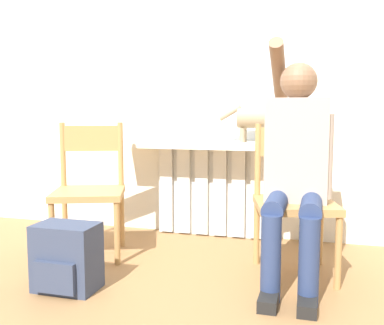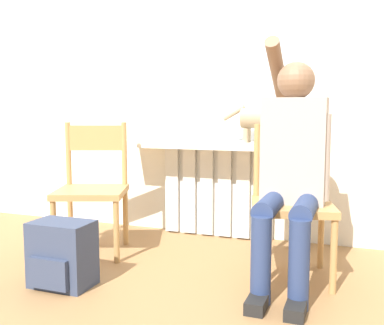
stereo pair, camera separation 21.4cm
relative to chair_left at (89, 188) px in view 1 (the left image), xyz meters
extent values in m
plane|color=olive|center=(0.66, -0.51, -0.44)|extent=(12.00, 12.00, 0.00)
cube|color=white|center=(0.66, 0.72, 0.91)|extent=(7.00, 0.06, 2.70)
cube|color=silver|center=(0.66, 0.66, -0.10)|extent=(0.83, 0.05, 0.67)
cube|color=silver|center=(0.31, 0.61, -0.10)|extent=(0.10, 0.03, 0.64)
cube|color=silver|center=(0.45, 0.61, -0.10)|extent=(0.10, 0.03, 0.64)
cube|color=silver|center=(0.59, 0.61, -0.10)|extent=(0.10, 0.03, 0.64)
cube|color=silver|center=(0.73, 0.61, -0.10)|extent=(0.10, 0.03, 0.64)
cube|color=silver|center=(0.87, 0.61, -0.10)|extent=(0.10, 0.03, 0.64)
cube|color=silver|center=(1.01, 0.61, -0.10)|extent=(0.10, 0.03, 0.64)
cube|color=silver|center=(0.66, 0.53, 0.26)|extent=(1.35, 0.32, 0.05)
cube|color=white|center=(0.66, 0.69, 0.91)|extent=(1.30, 0.01, 1.25)
cube|color=#B2844C|center=(0.01, -0.04, -0.03)|extent=(0.56, 0.56, 0.04)
cylinder|color=#B2844C|center=(-0.10, -0.29, -0.25)|extent=(0.04, 0.04, 0.39)
cylinder|color=#B2844C|center=(0.26, -0.15, -0.25)|extent=(0.04, 0.04, 0.39)
cylinder|color=#B2844C|center=(-0.23, 0.07, -0.25)|extent=(0.04, 0.04, 0.39)
cylinder|color=#B2844C|center=(0.13, 0.21, -0.25)|extent=(0.04, 0.04, 0.39)
cylinder|color=#B2844C|center=(-0.23, 0.07, 0.20)|extent=(0.04, 0.04, 0.43)
cylinder|color=#B2844C|center=(0.13, 0.21, 0.20)|extent=(0.04, 0.04, 0.43)
cube|color=#B2844C|center=(-0.05, 0.14, 0.31)|extent=(0.38, 0.16, 0.17)
cube|color=#B2844C|center=(1.31, -0.04, -0.03)|extent=(0.53, 0.53, 0.04)
cylinder|color=#B2844C|center=(1.17, -0.27, -0.25)|extent=(0.04, 0.04, 0.39)
cylinder|color=#B2844C|center=(1.54, -0.18, -0.25)|extent=(0.04, 0.04, 0.39)
cylinder|color=#B2844C|center=(1.07, 0.10, -0.25)|extent=(0.04, 0.04, 0.39)
cylinder|color=#B2844C|center=(1.45, 0.19, -0.25)|extent=(0.04, 0.04, 0.39)
cylinder|color=#B2844C|center=(1.07, 0.10, 0.20)|extent=(0.04, 0.04, 0.43)
cylinder|color=#B2844C|center=(1.45, 0.19, 0.20)|extent=(0.04, 0.04, 0.43)
cube|color=#B2844C|center=(1.26, 0.15, 0.31)|extent=(0.39, 0.12, 0.17)
cylinder|color=navy|center=(1.22, -0.23, 0.01)|extent=(0.11, 0.42, 0.11)
cylinder|color=navy|center=(1.40, -0.23, 0.01)|extent=(0.11, 0.42, 0.11)
cylinder|color=navy|center=(1.22, -0.43, -0.22)|extent=(0.10, 0.10, 0.43)
cylinder|color=navy|center=(1.40, -0.43, -0.22)|extent=(0.10, 0.10, 0.43)
cube|color=black|center=(1.22, -0.49, -0.41)|extent=(0.09, 0.20, 0.06)
cube|color=black|center=(1.40, -0.49, -0.41)|extent=(0.09, 0.20, 0.06)
cube|color=#AD9E93|center=(1.31, -0.02, 0.28)|extent=(0.34, 0.20, 0.58)
sphere|color=#846047|center=(1.31, -0.02, 0.66)|extent=(0.20, 0.20, 0.20)
cylinder|color=#846047|center=(1.19, 0.12, 0.70)|extent=(0.08, 0.50, 0.38)
cylinder|color=#AD9E93|center=(1.46, -0.06, 0.25)|extent=(0.08, 0.08, 0.46)
cylinder|color=#9E896B|center=(1.00, 0.50, 0.45)|extent=(0.24, 0.14, 0.14)
sphere|color=#9E896B|center=(1.15, 0.50, 0.47)|extent=(0.08, 0.08, 0.08)
cone|color=#9E896B|center=(1.15, 0.48, 0.50)|extent=(0.03, 0.03, 0.03)
cone|color=#9E896B|center=(1.15, 0.52, 0.50)|extent=(0.03, 0.03, 0.03)
cylinder|color=#9E896B|center=(1.09, 0.46, 0.33)|extent=(0.04, 0.04, 0.10)
cylinder|color=#9E896B|center=(1.09, 0.53, 0.33)|extent=(0.04, 0.04, 0.10)
cylinder|color=#9E896B|center=(0.92, 0.46, 0.33)|extent=(0.04, 0.04, 0.10)
cylinder|color=#9E896B|center=(0.92, 0.53, 0.33)|extent=(0.04, 0.04, 0.10)
cylinder|color=#9E896B|center=(0.83, 0.50, 0.48)|extent=(0.16, 0.03, 0.11)
cube|color=#333D56|center=(0.18, -0.57, -0.26)|extent=(0.32, 0.21, 0.35)
cube|color=#333D56|center=(0.18, -0.69, -0.33)|extent=(0.23, 0.03, 0.16)
camera|label=1|loc=(1.43, -2.58, 0.49)|focal=42.00mm
camera|label=2|loc=(1.63, -2.51, 0.49)|focal=42.00mm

